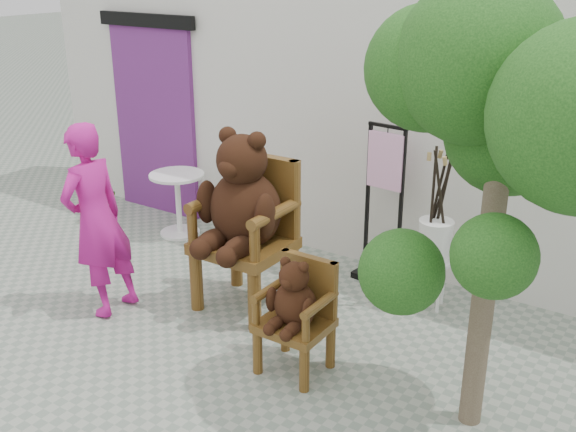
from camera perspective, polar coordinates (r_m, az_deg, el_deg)
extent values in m
plane|color=gray|center=(4.95, -5.97, -15.04)|extent=(60.00, 60.00, 0.00)
cube|color=silver|center=(6.81, 10.48, 8.82)|extent=(9.00, 1.00, 3.00)
cube|color=#67256F|center=(8.14, -11.15, 7.87)|extent=(1.20, 0.08, 2.20)
cube|color=black|center=(7.94, -11.96, 15.92)|extent=(1.40, 0.06, 0.15)
cylinder|color=#4D3010|center=(5.95, -7.76, -5.51)|extent=(0.11, 0.11, 0.53)
cylinder|color=#4D3010|center=(6.33, -4.40, -3.63)|extent=(0.11, 0.11, 0.53)
cylinder|color=#4D3010|center=(5.59, -2.85, -7.16)|extent=(0.11, 0.11, 0.53)
cylinder|color=#4D3010|center=(6.00, 0.37, -5.04)|extent=(0.11, 0.11, 0.53)
cube|color=#4D3010|center=(5.83, -3.75, -2.52)|extent=(0.75, 0.69, 0.10)
cube|color=#4D3010|center=(5.90, -2.10, 1.97)|extent=(0.72, 0.10, 0.69)
cylinder|color=#4D3010|center=(6.09, -4.61, 2.52)|extent=(0.10, 0.10, 0.69)
cylinder|color=#4D3010|center=(5.74, -8.11, -0.81)|extent=(0.09, 0.09, 0.31)
cylinder|color=#4D3010|center=(5.88, -6.37, 1.46)|extent=(0.10, 0.66, 0.10)
cylinder|color=#4D3010|center=(5.73, 0.56, 1.37)|extent=(0.10, 0.10, 0.69)
cylinder|color=#4D3010|center=(5.35, -2.85, -2.27)|extent=(0.09, 0.09, 0.31)
cylinder|color=#4D3010|center=(5.51, -1.13, 0.20)|extent=(0.10, 0.66, 0.10)
ellipsoid|color=black|center=(5.73, -3.62, 0.56)|extent=(0.64, 0.55, 0.68)
sphere|color=black|center=(5.56, -3.93, 4.76)|extent=(0.43, 0.43, 0.43)
ellipsoid|color=black|center=(5.44, -5.02, 4.01)|extent=(0.19, 0.15, 0.15)
sphere|color=black|center=(5.61, -5.13, 6.81)|extent=(0.15, 0.15, 0.15)
sphere|color=black|center=(5.44, -2.64, 6.39)|extent=(0.15, 0.15, 0.15)
ellipsoid|color=black|center=(5.79, -6.88, 1.19)|extent=(0.15, 0.21, 0.39)
ellipsoid|color=black|center=(5.68, -6.46, -2.09)|extent=(0.19, 0.38, 0.19)
sphere|color=black|center=(5.59, -7.43, -2.80)|extent=(0.18, 0.18, 0.18)
ellipsoid|color=black|center=(5.44, -1.95, -0.02)|extent=(0.15, 0.21, 0.39)
ellipsoid|color=black|center=(5.52, -4.23, -2.74)|extent=(0.19, 0.38, 0.19)
sphere|color=black|center=(5.42, -5.19, -3.47)|extent=(0.18, 0.18, 0.18)
cylinder|color=#4D3010|center=(5.09, -2.60, -11.45)|extent=(0.07, 0.07, 0.34)
cylinder|color=#4D3010|center=(5.34, -0.23, -9.69)|extent=(0.07, 0.07, 0.34)
cylinder|color=#4D3010|center=(4.89, 1.39, -12.89)|extent=(0.07, 0.07, 0.34)
cylinder|color=#4D3010|center=(5.16, 3.63, -10.96)|extent=(0.07, 0.07, 0.34)
cube|color=#4D3010|center=(5.01, 0.55, -9.24)|extent=(0.49, 0.45, 0.07)
cube|color=#4D3010|center=(5.03, 1.77, -5.77)|extent=(0.47, 0.07, 0.45)
cylinder|color=#4D3010|center=(5.13, -0.26, -5.17)|extent=(0.07, 0.07, 0.45)
cylinder|color=#4D3010|center=(4.92, -2.74, -8.07)|extent=(0.06, 0.06, 0.21)
cylinder|color=#4D3010|center=(5.00, -1.50, -6.19)|extent=(0.07, 0.43, 0.07)
cylinder|color=#4D3010|center=(4.93, 3.88, -6.38)|extent=(0.07, 0.07, 0.45)
cylinder|color=#4D3010|center=(4.71, 1.51, -9.49)|extent=(0.06, 0.06, 0.21)
cylinder|color=#4D3010|center=(4.79, 2.71, -7.49)|extent=(0.07, 0.43, 0.07)
ellipsoid|color=black|center=(4.93, 0.60, -7.46)|extent=(0.33, 0.28, 0.35)
sphere|color=black|center=(4.81, 0.51, -5.16)|extent=(0.22, 0.22, 0.22)
ellipsoid|color=black|center=(4.75, -0.08, -5.72)|extent=(0.10, 0.08, 0.08)
sphere|color=black|center=(4.82, -0.22, -3.91)|extent=(0.08, 0.08, 0.08)
sphere|color=black|center=(4.74, 1.33, -4.34)|extent=(0.08, 0.08, 0.08)
ellipsoid|color=black|center=(4.94, -1.38, -7.06)|extent=(0.08, 0.11, 0.20)
ellipsoid|color=black|center=(4.91, -1.07, -9.09)|extent=(0.10, 0.19, 0.10)
sphere|color=black|center=(4.86, -1.59, -9.58)|extent=(0.09, 0.09, 0.09)
ellipsoid|color=black|center=(4.79, 1.72, -8.04)|extent=(0.08, 0.11, 0.20)
ellipsoid|color=black|center=(4.84, 0.34, -9.56)|extent=(0.10, 0.19, 0.10)
sphere|color=black|center=(4.79, -0.17, -10.06)|extent=(0.09, 0.09, 0.09)
imported|color=#BB1781|center=(5.92, -15.89, -0.37)|extent=(0.41, 0.61, 1.65)
cylinder|color=white|center=(7.43, -9.41, 3.44)|extent=(0.60, 0.60, 0.03)
cylinder|color=white|center=(7.54, -9.26, 0.97)|extent=(0.06, 0.06, 0.68)
cylinder|color=white|center=(7.66, -9.11, -1.38)|extent=(0.44, 0.44, 0.03)
cube|color=black|center=(6.40, 6.75, 1.26)|extent=(0.03, 0.03, 1.50)
cube|color=black|center=(6.23, 9.52, 0.54)|extent=(0.03, 0.03, 1.50)
cube|color=black|center=(6.10, 8.48, 7.53)|extent=(0.40, 0.07, 0.03)
cube|color=black|center=(6.60, 7.79, -4.97)|extent=(0.48, 0.39, 0.06)
cube|color=#EAA1D0|center=(6.17, 8.27, 4.63)|extent=(0.36, 0.07, 0.52)
cylinder|color=black|center=(6.11, 8.46, 7.26)|extent=(0.01, 0.01, 0.08)
cylinder|color=white|center=(5.99, 12.20, -3.74)|extent=(0.32, 0.32, 0.03)
cylinder|color=white|center=(6.13, 13.08, -5.50)|extent=(0.03, 0.03, 0.44)
cylinder|color=white|center=(6.18, 11.62, -5.14)|extent=(0.03, 0.03, 0.44)
cylinder|color=white|center=(6.04, 10.99, -5.75)|extent=(0.03, 0.03, 0.44)
cylinder|color=white|center=(5.99, 12.49, -6.13)|extent=(0.03, 0.03, 0.44)
cylinder|color=black|center=(5.81, 12.59, 1.98)|extent=(0.12, 0.08, 0.80)
cylinder|color=#A08248|center=(5.76, 12.77, 5.13)|extent=(0.04, 0.04, 0.08)
cylinder|color=black|center=(5.79, 13.05, 1.89)|extent=(0.15, 0.09, 0.79)
cylinder|color=#A08248|center=(5.73, 13.73, 4.99)|extent=(0.05, 0.04, 0.08)
cylinder|color=black|center=(5.76, 12.17, 1.85)|extent=(0.08, 0.16, 0.79)
cylinder|color=#A08248|center=(5.67, 11.87, 4.95)|extent=(0.04, 0.05, 0.08)
cylinder|color=black|center=(5.80, 13.01, 1.91)|extent=(0.14, 0.07, 0.80)
cylinder|color=#A08248|center=(5.74, 13.59, 5.01)|extent=(0.05, 0.04, 0.08)
cylinder|color=black|center=(5.81, 12.89, 1.94)|extent=(0.20, 0.04, 0.79)
cylinder|color=#A08248|center=(5.77, 13.44, 5.11)|extent=(0.05, 0.04, 0.08)
cylinder|color=black|center=(5.72, 12.77, 1.65)|extent=(0.15, 0.11, 0.79)
cylinder|color=#A08248|center=(5.57, 13.14, 4.56)|extent=(0.05, 0.04, 0.08)
cylinder|color=#4D3E2E|center=(4.25, 16.70, -2.40)|extent=(0.15, 0.15, 2.55)
sphere|color=#133C10|center=(4.31, 22.24, 7.89)|extent=(0.84, 0.84, 0.84)
sphere|color=#133C10|center=(4.22, 11.77, 12.14)|extent=(0.77, 0.77, 0.77)
sphere|color=#133C10|center=(4.29, 18.26, 6.88)|extent=(0.79, 0.79, 0.79)
sphere|color=#133C10|center=(4.07, 15.88, 12.49)|extent=(0.97, 0.97, 0.97)
sphere|color=#133C10|center=(4.01, 9.58, -4.68)|extent=(0.51, 0.51, 0.51)
sphere|color=#133C10|center=(3.65, 17.05, -3.27)|extent=(0.46, 0.46, 0.46)
imported|color=#133C10|center=(8.25, -15.87, 1.07)|extent=(0.42, 0.39, 0.39)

